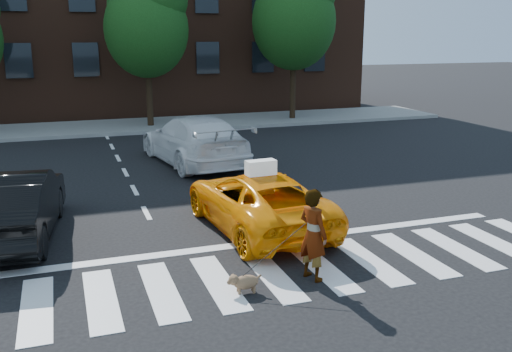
# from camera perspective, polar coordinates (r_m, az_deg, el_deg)

# --- Properties ---
(ground) EXTENTS (120.00, 120.00, 0.00)m
(ground) POSITION_cam_1_polar(r_m,az_deg,el_deg) (10.50, 1.57, -9.85)
(ground) COLOR black
(ground) RESTS_ON ground
(crosswalk) EXTENTS (13.00, 2.40, 0.01)m
(crosswalk) POSITION_cam_1_polar(r_m,az_deg,el_deg) (10.49, 1.57, -9.82)
(crosswalk) COLOR silver
(crosswalk) RESTS_ON ground
(stop_line) EXTENTS (12.00, 0.30, 0.01)m
(stop_line) POSITION_cam_1_polar(r_m,az_deg,el_deg) (11.89, -1.17, -6.86)
(stop_line) COLOR silver
(stop_line) RESTS_ON ground
(sidewalk_far) EXTENTS (30.00, 4.00, 0.15)m
(sidewalk_far) POSITION_cam_1_polar(r_m,az_deg,el_deg) (27.01, -11.68, 4.95)
(sidewalk_far) COLOR slate
(sidewalk_far) RESTS_ON ground
(building) EXTENTS (26.00, 10.00, 12.00)m
(building) POSITION_cam_1_polar(r_m,az_deg,el_deg) (34.17, -13.98, 16.68)
(building) COLOR #472719
(building) RESTS_ON ground
(tree_mid) EXTENTS (3.69, 3.69, 7.10)m
(tree_mid) POSITION_cam_1_polar(r_m,az_deg,el_deg) (26.26, -10.87, 15.20)
(tree_mid) COLOR black
(tree_mid) RESTS_ON ground
(tree_right) EXTENTS (4.00, 4.00, 7.70)m
(tree_right) POSITION_cam_1_polar(r_m,az_deg,el_deg) (28.18, 3.89, 16.17)
(tree_right) COLOR black
(tree_right) RESTS_ON ground
(taxi) EXTENTS (2.49, 4.77, 1.28)m
(taxi) POSITION_cam_1_polar(r_m,az_deg,el_deg) (12.67, 0.17, -2.48)
(taxi) COLOR #FF9205
(taxi) RESTS_ON ground
(black_sedan) EXTENTS (2.10, 4.69, 1.49)m
(black_sedan) POSITION_cam_1_polar(r_m,az_deg,el_deg) (13.07, -23.06, -2.64)
(black_sedan) COLOR black
(black_sedan) RESTS_ON ground
(white_suv) EXTENTS (3.00, 5.80, 1.61)m
(white_suv) POSITION_cam_1_polar(r_m,az_deg,el_deg) (19.06, -6.23, 3.61)
(white_suv) COLOR white
(white_suv) RESTS_ON ground
(woman) EXTENTS (0.59, 0.71, 1.66)m
(woman) POSITION_cam_1_polar(r_m,az_deg,el_deg) (10.09, 5.73, -5.85)
(woman) COLOR #999999
(woman) RESTS_ON ground
(dog) EXTENTS (0.61, 0.26, 0.35)m
(dog) POSITION_cam_1_polar(r_m,az_deg,el_deg) (9.74, -1.27, -10.54)
(dog) COLOR #98714D
(dog) RESTS_ON ground
(taxi_sign) EXTENTS (0.67, 0.33, 0.32)m
(taxi_sign) POSITION_cam_1_polar(r_m,az_deg,el_deg) (12.28, 0.49, 0.85)
(taxi_sign) COLOR white
(taxi_sign) RESTS_ON taxi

